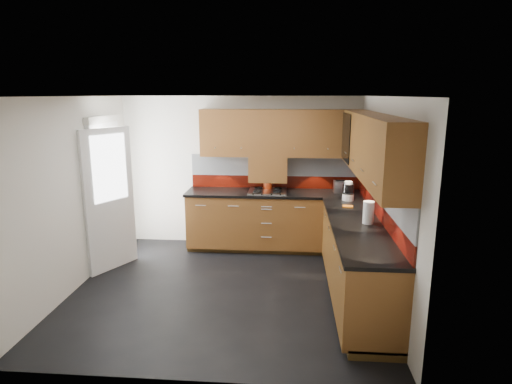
# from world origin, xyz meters

# --- Properties ---
(room) EXTENTS (4.00, 3.80, 2.64)m
(room) POSITION_xyz_m (0.00, 0.00, 1.50)
(room) COLOR black
(base_cabinets) EXTENTS (2.70, 3.20, 0.95)m
(base_cabinets) POSITION_xyz_m (1.07, 0.72, 0.44)
(base_cabinets) COLOR brown
(base_cabinets) RESTS_ON room
(countertop) EXTENTS (2.72, 3.22, 0.04)m
(countertop) POSITION_xyz_m (1.05, 0.70, 0.92)
(countertop) COLOR black
(countertop) RESTS_ON base_cabinets
(backsplash) EXTENTS (2.70, 3.20, 0.54)m
(backsplash) POSITION_xyz_m (1.28, 0.93, 1.21)
(backsplash) COLOR maroon
(backsplash) RESTS_ON countertop
(upper_cabinets) EXTENTS (2.50, 3.20, 0.72)m
(upper_cabinets) POSITION_xyz_m (1.23, 0.78, 1.84)
(upper_cabinets) COLOR brown
(upper_cabinets) RESTS_ON room
(extractor_hood) EXTENTS (0.60, 0.33, 0.40)m
(extractor_hood) POSITION_xyz_m (0.45, 1.64, 1.28)
(extractor_hood) COLOR brown
(extractor_hood) RESTS_ON room
(glass_cabinet) EXTENTS (0.32, 0.80, 0.66)m
(glass_cabinet) POSITION_xyz_m (1.71, 1.07, 1.87)
(glass_cabinet) COLOR black
(glass_cabinet) RESTS_ON room
(back_door) EXTENTS (0.42, 1.19, 2.04)m
(back_door) POSITION_xyz_m (-1.78, 0.75, 1.03)
(back_door) COLOR white
(back_door) RESTS_ON room
(gas_hob) EXTENTS (0.59, 0.52, 0.05)m
(gas_hob) POSITION_xyz_m (0.45, 1.47, 0.96)
(gas_hob) COLOR silver
(gas_hob) RESTS_ON countertop
(utensil_pot) EXTENTS (0.13, 0.13, 0.48)m
(utensil_pot) POSITION_xyz_m (0.44, 1.65, 1.04)
(utensil_pot) COLOR red
(utensil_pot) RESTS_ON countertop
(toaster) EXTENTS (0.26, 0.17, 0.19)m
(toaster) POSITION_xyz_m (1.60, 1.55, 1.03)
(toaster) COLOR silver
(toaster) RESTS_ON countertop
(food_processor) EXTENTS (0.17, 0.17, 0.28)m
(food_processor) POSITION_xyz_m (1.63, 1.04, 1.07)
(food_processor) COLOR white
(food_processor) RESTS_ON countertop
(paper_towel) EXTENTS (0.14, 0.14, 0.27)m
(paper_towel) POSITION_xyz_m (1.71, -0.08, 1.07)
(paper_towel) COLOR white
(paper_towel) RESTS_ON countertop
(orange_cloth) EXTENTS (0.15, 0.14, 0.01)m
(orange_cloth) POSITION_xyz_m (1.58, 0.66, 0.95)
(orange_cloth) COLOR orange
(orange_cloth) RESTS_ON countertop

